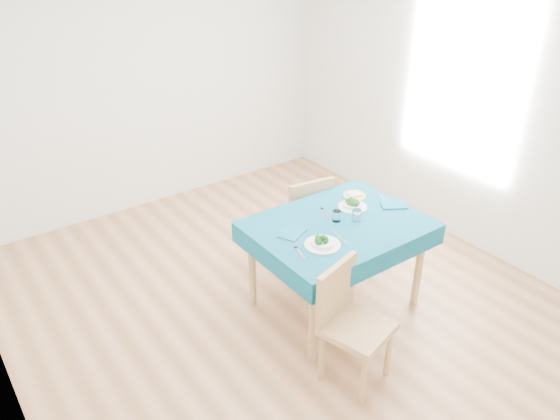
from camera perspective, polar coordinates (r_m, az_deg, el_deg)
room_shell at (r=3.86m, az=0.00°, el=6.49°), size 4.02×4.52×2.73m
table at (r=4.31m, az=5.85°, el=-5.77°), size 1.28×0.97×0.76m
chair_near at (r=3.62m, az=8.19°, el=-11.25°), size 0.50×0.53×1.00m
chair_far at (r=4.81m, az=2.13°, el=0.35°), size 0.49×0.52×1.05m
bowl_near at (r=3.81m, az=4.48°, el=-3.23°), size 0.26×0.26×0.08m
bowl_far at (r=4.32m, az=7.61°, el=0.66°), size 0.23×0.23×0.07m
fork_near at (r=3.74m, az=2.11°, el=-4.47°), size 0.06×0.17×0.00m
knife_near at (r=3.94m, az=6.18°, el=-2.78°), size 0.05×0.23×0.00m
fork_far at (r=4.23m, az=4.77°, el=-0.35°), size 0.09×0.18×0.00m
knife_far at (r=4.49m, az=10.81°, el=1.05°), size 0.10×0.19×0.00m
napkin_near at (r=3.95m, az=1.33°, el=-2.43°), size 0.24×0.21×0.01m
napkin_far at (r=4.42m, az=11.82°, el=0.53°), size 0.24×0.23×0.01m
tumbler_center at (r=4.12m, az=5.93°, el=-0.62°), size 0.07×0.07×0.08m
tumbler_side at (r=4.14m, az=8.01°, el=-0.55°), size 0.07×0.07×0.09m
side_plate at (r=4.52m, az=7.78°, el=1.53°), size 0.19×0.19×0.01m
bread_slice at (r=4.51m, az=7.79°, el=1.67°), size 0.12×0.12×0.02m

